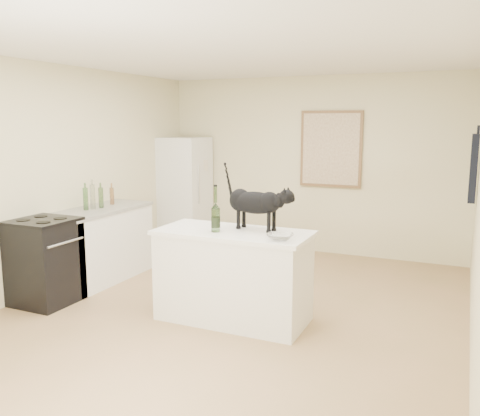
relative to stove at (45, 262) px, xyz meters
name	(u,v)px	position (x,y,z in m)	size (l,w,h in m)	color
floor	(233,311)	(1.95, 0.60, -0.45)	(5.50, 5.50, 0.00)	#A67D58
ceiling	(232,52)	(1.95, 0.60, 2.15)	(5.50, 5.50, 0.00)	white
wall_back	(311,165)	(1.95, 3.35, 0.85)	(4.50, 4.50, 0.00)	beige
wall_front	(3,250)	(1.95, -2.15, 0.85)	(4.50, 4.50, 0.00)	beige
wall_left	(60,177)	(-0.30, 0.60, 0.85)	(5.50, 5.50, 0.00)	beige
island_base	(233,278)	(2.05, 0.40, -0.02)	(1.44, 0.67, 0.86)	white
island_top	(233,233)	(2.05, 0.40, 0.43)	(1.50, 0.70, 0.04)	white
left_cabinets	(100,246)	(0.00, 0.90, -0.02)	(0.60, 1.40, 0.86)	white
left_countertop	(98,210)	(0.00, 0.90, 0.43)	(0.62, 1.44, 0.04)	gray
stove	(45,262)	(0.00, 0.00, 0.00)	(0.60, 0.60, 0.90)	black
fridge	(184,191)	(0.00, 2.95, 0.40)	(0.68, 0.68, 1.70)	white
artwork_frame	(331,149)	(2.25, 3.32, 1.10)	(0.90, 0.03, 1.10)	brown
artwork_canvas	(331,149)	(2.25, 3.30, 1.10)	(0.82, 0.00, 1.02)	beige
hanging_garment	(474,168)	(4.14, 2.65, 0.95)	(0.08, 0.34, 0.80)	black
black_cat	(255,206)	(2.22, 0.53, 0.69)	(0.68, 0.20, 0.48)	black
wine_bottle	(216,211)	(1.91, 0.30, 0.65)	(0.09, 0.09, 0.40)	#2F5722
glass_bowl	(280,237)	(2.60, 0.21, 0.48)	(0.24, 0.24, 0.06)	silver
fridge_paper	(205,166)	(0.34, 3.02, 0.82)	(0.00, 0.14, 0.18)	silver
counter_bottle_cluster	(97,197)	(-0.02, 0.90, 0.58)	(0.12, 0.52, 0.30)	#99A497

